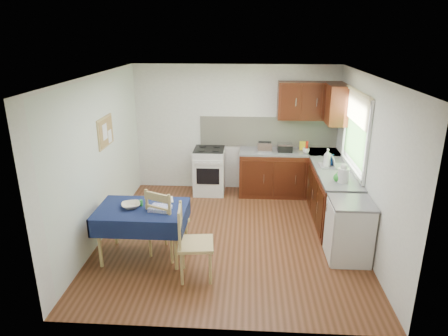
# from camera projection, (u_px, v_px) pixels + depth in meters

# --- Properties ---
(floor) EXTENTS (4.20, 4.20, 0.00)m
(floor) POSITION_uv_depth(u_px,v_px,m) (230.00, 236.00, 6.35)
(floor) COLOR #4A2913
(floor) RESTS_ON ground
(ceiling) EXTENTS (4.00, 4.20, 0.02)m
(ceiling) POSITION_uv_depth(u_px,v_px,m) (231.00, 76.00, 5.53)
(ceiling) COLOR white
(ceiling) RESTS_ON wall_back
(wall_back) EXTENTS (4.00, 0.02, 2.50)m
(wall_back) POSITION_uv_depth(u_px,v_px,m) (235.00, 129.00, 7.92)
(wall_back) COLOR silver
(wall_back) RESTS_ON ground
(wall_front) EXTENTS (4.00, 0.02, 2.50)m
(wall_front) POSITION_uv_depth(u_px,v_px,m) (220.00, 227.00, 3.96)
(wall_front) COLOR silver
(wall_front) RESTS_ON ground
(wall_left) EXTENTS (0.02, 4.20, 2.50)m
(wall_left) POSITION_uv_depth(u_px,v_px,m) (99.00, 159.00, 6.06)
(wall_left) COLOR silver
(wall_left) RESTS_ON ground
(wall_right) EXTENTS (0.02, 4.20, 2.50)m
(wall_right) POSITION_uv_depth(u_px,v_px,m) (367.00, 164.00, 5.82)
(wall_right) COLOR silver
(wall_right) RESTS_ON ground
(base_cabinets) EXTENTS (1.90, 2.30, 0.86)m
(base_cabinets) POSITION_uv_depth(u_px,v_px,m) (307.00, 184.00, 7.31)
(base_cabinets) COLOR black
(base_cabinets) RESTS_ON ground
(worktop_back) EXTENTS (1.90, 0.60, 0.04)m
(worktop_back) POSITION_uv_depth(u_px,v_px,m) (289.00, 152.00, 7.70)
(worktop_back) COLOR slate
(worktop_back) RESTS_ON base_cabinets
(worktop_right) EXTENTS (0.60, 1.70, 0.04)m
(worktop_right) POSITION_uv_depth(u_px,v_px,m) (335.00, 173.00, 6.57)
(worktop_right) COLOR slate
(worktop_right) RESTS_ON base_cabinets
(worktop_corner) EXTENTS (0.60, 0.60, 0.04)m
(worktop_corner) POSITION_uv_depth(u_px,v_px,m) (323.00, 152.00, 7.66)
(worktop_corner) COLOR slate
(worktop_corner) RESTS_ON base_cabinets
(splashback) EXTENTS (2.70, 0.02, 0.60)m
(splashback) POSITION_uv_depth(u_px,v_px,m) (268.00, 132.00, 7.88)
(splashback) COLOR beige
(splashback) RESTS_ON wall_back
(upper_cabinets) EXTENTS (1.20, 0.85, 0.70)m
(upper_cabinets) POSITION_uv_depth(u_px,v_px,m) (318.00, 102.00, 7.35)
(upper_cabinets) COLOR black
(upper_cabinets) RESTS_ON wall_back
(stove) EXTENTS (0.60, 0.61, 0.92)m
(stove) POSITION_uv_depth(u_px,v_px,m) (209.00, 171.00, 7.92)
(stove) COLOR silver
(stove) RESTS_ON ground
(window) EXTENTS (0.04, 1.48, 1.26)m
(window) POSITION_uv_depth(u_px,v_px,m) (356.00, 126.00, 6.35)
(window) COLOR #2B5422
(window) RESTS_ON wall_right
(fridge) EXTENTS (0.58, 0.60, 0.89)m
(fridge) POSITION_uv_depth(u_px,v_px,m) (349.00, 231.00, 5.58)
(fridge) COLOR silver
(fridge) RESTS_ON ground
(corkboard) EXTENTS (0.04, 0.62, 0.47)m
(corkboard) POSITION_uv_depth(u_px,v_px,m) (106.00, 132.00, 6.23)
(corkboard) COLOR tan
(corkboard) RESTS_ON wall_left
(dining_table) EXTENTS (1.25, 0.84, 0.75)m
(dining_table) POSITION_uv_depth(u_px,v_px,m) (142.00, 215.00, 5.59)
(dining_table) COLOR #0F193C
(dining_table) RESTS_ON ground
(chair_far) EXTENTS (0.61, 0.61, 1.05)m
(chair_far) POSITION_uv_depth(u_px,v_px,m) (165.00, 221.00, 5.63)
(chair_far) COLOR tan
(chair_far) RESTS_ON ground
(chair_near) EXTENTS (0.49, 0.49, 1.01)m
(chair_near) POSITION_uv_depth(u_px,v_px,m) (192.00, 240.00, 5.14)
(chair_near) COLOR tan
(chair_near) RESTS_ON ground
(toaster) EXTENTS (0.28, 0.17, 0.21)m
(toaster) POSITION_uv_depth(u_px,v_px,m) (265.00, 147.00, 7.59)
(toaster) COLOR #BBBBBF
(toaster) RESTS_ON worktop_back
(sandwich_press) EXTENTS (0.27, 0.23, 0.16)m
(sandwich_press) POSITION_uv_depth(u_px,v_px,m) (285.00, 147.00, 7.63)
(sandwich_press) COLOR black
(sandwich_press) RESTS_ON worktop_back
(sauce_bottle) EXTENTS (0.05, 0.05, 0.23)m
(sauce_bottle) POSITION_uv_depth(u_px,v_px,m) (307.00, 147.00, 7.53)
(sauce_bottle) COLOR #AD1D0D
(sauce_bottle) RESTS_ON worktop_back
(yellow_packet) EXTENTS (0.13, 0.09, 0.16)m
(yellow_packet) POSITION_uv_depth(u_px,v_px,m) (303.00, 146.00, 7.75)
(yellow_packet) COLOR yellow
(yellow_packet) RESTS_ON worktop_back
(dish_rack) EXTENTS (0.42, 0.32, 0.20)m
(dish_rack) POSITION_uv_depth(u_px,v_px,m) (332.00, 165.00, 6.79)
(dish_rack) COLOR gray
(dish_rack) RESTS_ON worktop_right
(kettle) EXTENTS (0.18, 0.18, 0.30)m
(kettle) POSITION_uv_depth(u_px,v_px,m) (343.00, 174.00, 6.06)
(kettle) COLOR silver
(kettle) RESTS_ON worktop_right
(cup) EXTENTS (0.16, 0.16, 0.10)m
(cup) POSITION_uv_depth(u_px,v_px,m) (306.00, 150.00, 7.54)
(cup) COLOR silver
(cup) RESTS_ON worktop_back
(soap_bottle_a) EXTENTS (0.14, 0.15, 0.33)m
(soap_bottle_a) POSITION_uv_depth(u_px,v_px,m) (327.00, 158.00, 6.71)
(soap_bottle_a) COLOR silver
(soap_bottle_a) RESTS_ON worktop_right
(soap_bottle_b) EXTENTS (0.11, 0.10, 0.20)m
(soap_bottle_b) POSITION_uv_depth(u_px,v_px,m) (331.00, 160.00, 6.81)
(soap_bottle_b) COLOR blue
(soap_bottle_b) RESTS_ON worktop_right
(soap_bottle_c) EXTENTS (0.15, 0.15, 0.18)m
(soap_bottle_c) POSITION_uv_depth(u_px,v_px,m) (338.00, 176.00, 6.11)
(soap_bottle_c) COLOR #268B27
(soap_bottle_c) RESTS_ON worktop_right
(plate_bowl) EXTENTS (0.33, 0.33, 0.06)m
(plate_bowl) POSITION_uv_depth(u_px,v_px,m) (131.00, 205.00, 5.56)
(plate_bowl) COLOR beige
(plate_bowl) RESTS_ON dining_table
(book) EXTENTS (0.21, 0.26, 0.02)m
(book) POSITION_uv_depth(u_px,v_px,m) (162.00, 200.00, 5.79)
(book) COLOR white
(book) RESTS_ON dining_table
(spice_jar) EXTENTS (0.04, 0.04, 0.09)m
(spice_jar) POSITION_uv_depth(u_px,v_px,m) (141.00, 203.00, 5.61)
(spice_jar) COLOR green
(spice_jar) RESTS_ON dining_table
(tea_towel) EXTENTS (0.32, 0.27, 0.05)m
(tea_towel) POSITION_uv_depth(u_px,v_px,m) (160.00, 208.00, 5.49)
(tea_towel) COLOR #293298
(tea_towel) RESTS_ON dining_table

